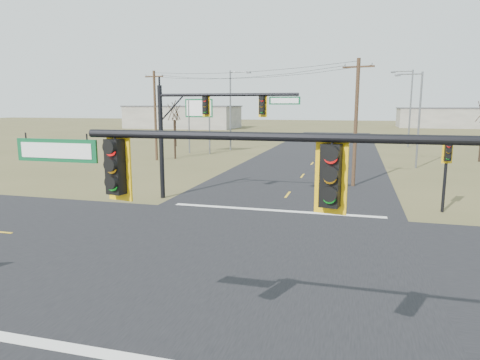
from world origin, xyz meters
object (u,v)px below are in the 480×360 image
streetlight_c (232,106)px  mast_arm_far (205,118)px  pedestal_signal_ne (447,158)px  bare_tree_b (175,115)px  mast_arm_near (321,197)px  bare_tree_a (174,110)px  utility_pole_far (155,114)px  streetlight_a (417,115)px  utility_pole_near (356,121)px  highway_sign (199,115)px  streetlight_b (409,104)px

streetlight_c → mast_arm_far: bearing=-62.3°
pedestal_signal_ne → streetlight_c: size_ratio=0.40×
mast_arm_far → bare_tree_b: 36.74m
mast_arm_near → bare_tree_a: bearing=127.9°
utility_pole_far → streetlight_a: bearing=2.2°
streetlight_c → utility_pole_near: bearing=-40.1°
bare_tree_a → streetlight_a: bearing=-1.4°
mast_arm_far → utility_pole_far: (-11.97, 17.50, -0.20)m
mast_arm_far → mast_arm_near: bearing=-48.1°
utility_pole_far → streetlight_c: size_ratio=0.92×
utility_pole_far → bare_tree_b: utility_pole_far is taller
mast_arm_far → streetlight_c: size_ratio=0.86×
highway_sign → bare_tree_b: (-6.68, 8.07, -0.09)m
pedestal_signal_ne → streetlight_c: (-20.63, 29.00, 2.73)m
highway_sign → bare_tree_a: 5.80m
utility_pole_far → bare_tree_a: bearing=47.0°
streetlight_b → bare_tree_a: size_ratio=1.59×
highway_sign → streetlight_c: (2.82, 4.75, 1.12)m
utility_pole_near → streetlight_c: 27.20m
highway_sign → streetlight_b: streetlight_b is taller
mast_arm_near → utility_pole_near: 24.92m
pedestal_signal_ne → utility_pole_far: bearing=137.6°
streetlight_b → bare_tree_b: size_ratio=1.88×
highway_sign → bare_tree_a: bearing=-95.7°
pedestal_signal_ne → streetlight_a: bearing=79.3°
utility_pole_far → bare_tree_b: size_ratio=1.66×
mast_arm_far → streetlight_c: streetlight_c is taller
mast_arm_near → mast_arm_far: bearing=126.2°
streetlight_c → streetlight_a: bearing=-13.0°
pedestal_signal_ne → streetlight_a: (0.57, 17.95, 1.96)m
streetlight_c → bare_tree_b: bearing=175.2°
mast_arm_far → utility_pole_near: bearing=56.4°
streetlight_b → streetlight_a: bearing=-107.3°
mast_arm_far → highway_sign: (-9.75, 24.79, -0.47)m
mast_arm_near → utility_pole_far: bearing=130.8°
mast_arm_near → utility_pole_far: (-20.34, 35.04, 0.57)m
utility_pole_near → streetlight_a: utility_pole_near is taller
pedestal_signal_ne → highway_sign: 33.77m
utility_pole_far → pedestal_signal_ne: bearing=-33.4°
utility_pole_far → streetlight_a: 26.27m
utility_pole_near → streetlight_a: size_ratio=1.03×
mast_arm_far → streetlight_a: size_ratio=0.99×
streetlight_a → streetlight_c: size_ratio=0.87×
mast_arm_far → bare_tree_b: bearing=133.0°
utility_pole_near → streetlight_b: 33.62m
streetlight_a → mast_arm_near: bearing=-79.1°
streetlight_b → highway_sign: bearing=-162.1°
utility_pole_far → highway_sign: utility_pole_far is taller
mast_arm_far → bare_tree_a: mast_arm_far is taller
utility_pole_near → streetlight_c: size_ratio=0.89×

